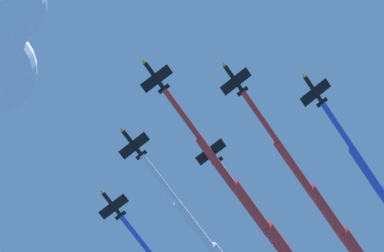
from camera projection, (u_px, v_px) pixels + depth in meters
jet_lead at (254, 211)px, 223.72m from camera, size 74.38×23.36×4.40m
jet_port_inner at (330, 215)px, 227.56m from camera, size 76.86×24.26×4.46m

